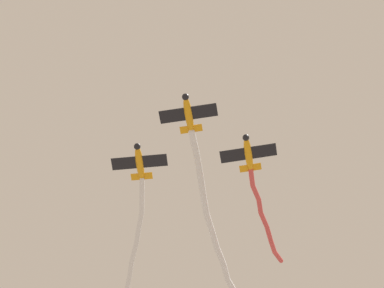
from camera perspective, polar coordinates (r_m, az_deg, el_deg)
airplane_lead at (r=81.62m, az=-0.31°, el=2.62°), size 7.27×5.54×1.79m
smoke_trail_lead at (r=92.05m, az=1.69°, el=-6.59°), size 6.64×30.11×5.70m
airplane_left_wing at (r=84.32m, az=4.80°, el=-0.77°), size 7.27×5.54×1.79m
smoke_trail_left_wing at (r=90.71m, az=6.18°, el=-6.37°), size 2.73×17.02×3.00m
airplane_right_wing at (r=85.22m, az=-4.48°, el=-1.52°), size 7.25×5.56×1.79m
smoke_trail_right_wing at (r=92.62m, az=-5.00°, el=-9.02°), size 13.18×19.29×1.46m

